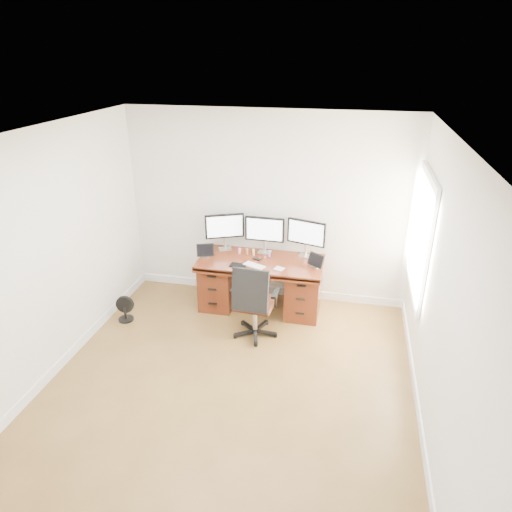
% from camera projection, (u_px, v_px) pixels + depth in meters
% --- Properties ---
extents(ground, '(4.50, 4.50, 0.00)m').
position_uv_depth(ground, '(227.00, 392.00, 4.95)').
color(ground, brown).
rests_on(ground, ground).
extents(back_wall, '(4.00, 0.10, 2.70)m').
position_uv_depth(back_wall, '(267.00, 208.00, 6.38)').
color(back_wall, white).
rests_on(back_wall, ground).
extents(right_wall, '(0.10, 4.50, 2.70)m').
position_uv_depth(right_wall, '(440.00, 298.00, 4.09)').
color(right_wall, white).
rests_on(right_wall, ground).
extents(desk, '(1.70, 0.80, 0.75)m').
position_uv_depth(desk, '(261.00, 282.00, 6.41)').
color(desk, '#522010').
rests_on(desk, ground).
extents(office_chair, '(0.60, 0.58, 1.03)m').
position_uv_depth(office_chair, '(254.00, 314.00, 5.76)').
color(office_chair, black).
rests_on(office_chair, ground).
extents(floor_fan, '(0.25, 0.21, 0.36)m').
position_uv_depth(floor_fan, '(125.00, 309.00, 6.18)').
color(floor_fan, black).
rests_on(floor_fan, ground).
extents(monitor_left, '(0.52, 0.25, 0.53)m').
position_uv_depth(monitor_left, '(225.00, 227.00, 6.45)').
color(monitor_left, silver).
rests_on(monitor_left, desk).
extents(monitor_center, '(0.55, 0.14, 0.53)m').
position_uv_depth(monitor_center, '(265.00, 231.00, 6.33)').
color(monitor_center, silver).
rests_on(monitor_center, desk).
extents(monitor_right, '(0.54, 0.19, 0.53)m').
position_uv_depth(monitor_right, '(306.00, 234.00, 6.22)').
color(monitor_right, silver).
rests_on(monitor_right, desk).
extents(tablet_left, '(0.25, 0.14, 0.19)m').
position_uv_depth(tablet_left, '(205.00, 251.00, 6.30)').
color(tablet_left, silver).
rests_on(tablet_left, desk).
extents(tablet_right, '(0.23, 0.19, 0.19)m').
position_uv_depth(tablet_right, '(316.00, 261.00, 6.01)').
color(tablet_right, silver).
rests_on(tablet_right, desk).
extents(keyboard, '(0.32, 0.23, 0.01)m').
position_uv_depth(keyboard, '(254.00, 266.00, 6.07)').
color(keyboard, silver).
rests_on(keyboard, desk).
extents(trackpad, '(0.15, 0.15, 0.01)m').
position_uv_depth(trackpad, '(279.00, 269.00, 5.99)').
color(trackpad, silver).
rests_on(trackpad, desk).
extents(drawing_tablet, '(0.22, 0.14, 0.01)m').
position_uv_depth(drawing_tablet, '(238.00, 265.00, 6.09)').
color(drawing_tablet, black).
rests_on(drawing_tablet, desk).
extents(phone, '(0.13, 0.10, 0.01)m').
position_uv_depth(phone, '(257.00, 259.00, 6.26)').
color(phone, black).
rests_on(phone, desk).
extents(figurine_pink, '(0.04, 0.04, 0.09)m').
position_uv_depth(figurine_pink, '(239.00, 250.00, 6.41)').
color(figurine_pink, '#D762AC').
rests_on(figurine_pink, desk).
extents(figurine_brown, '(0.04, 0.04, 0.09)m').
position_uv_depth(figurine_brown, '(247.00, 251.00, 6.39)').
color(figurine_brown, brown).
rests_on(figurine_brown, desk).
extents(figurine_yellow, '(0.04, 0.04, 0.09)m').
position_uv_depth(figurine_yellow, '(253.00, 252.00, 6.37)').
color(figurine_yellow, '#E1AC66').
rests_on(figurine_yellow, desk).
extents(figurine_purple, '(0.04, 0.04, 0.09)m').
position_uv_depth(figurine_purple, '(269.00, 253.00, 6.33)').
color(figurine_purple, '#9F78E6').
rests_on(figurine_purple, desk).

